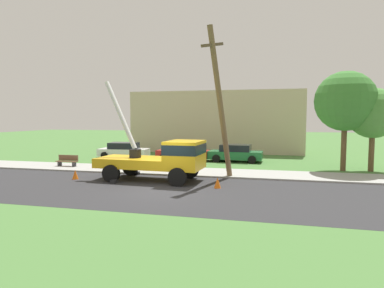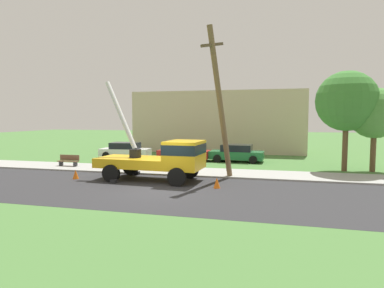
{
  "view_description": "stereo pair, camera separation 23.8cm",
  "coord_description": "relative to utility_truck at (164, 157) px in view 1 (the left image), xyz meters",
  "views": [
    {
      "loc": [
        5.39,
        -15.59,
        3.66
      ],
      "look_at": [
        0.74,
        3.71,
        2.07
      ],
      "focal_mm": 30.92,
      "sensor_mm": 36.0,
      "label": 1
    },
    {
      "loc": [
        5.62,
        -15.54,
        3.66
      ],
      "look_at": [
        0.74,
        3.71,
        2.07
      ],
      "focal_mm": 30.92,
      "sensor_mm": 36.0,
      "label": 2
    }
  ],
  "objects": [
    {
      "name": "traffic_cone_ahead",
      "position": [
        3.35,
        -1.23,
        -1.13
      ],
      "size": [
        0.36,
        0.36,
        0.56
      ],
      "primitive_type": "cone",
      "color": "orange",
      "rests_on": "ground"
    },
    {
      "name": "parked_sedan_red",
      "position": [
        -1.3,
        9.16,
        -0.7
      ],
      "size": [
        4.45,
        2.1,
        1.42
      ],
      "color": "#B21E1E",
      "rests_on": "ground"
    },
    {
      "name": "lowrise_building_backdrop",
      "position": [
        0.24,
        18.06,
        1.79
      ],
      "size": [
        18.0,
        6.0,
        6.4
      ],
      "primitive_type": "cube",
      "color": "#C6B293",
      "rests_on": "ground"
    },
    {
      "name": "parked_sedan_white",
      "position": [
        -6.85,
        9.28,
        -0.7
      ],
      "size": [
        4.52,
        2.23,
        1.42
      ],
      "color": "silver",
      "rests_on": "ground"
    },
    {
      "name": "roadside_tree_far",
      "position": [
        12.68,
        6.59,
        2.52
      ],
      "size": [
        3.38,
        3.38,
        5.64
      ],
      "color": "brown",
      "rests_on": "ground"
    },
    {
      "name": "traffic_cone_behind",
      "position": [
        -5.29,
        -0.73,
        -1.13
      ],
      "size": [
        0.36,
        0.36,
        0.56
      ],
      "primitive_type": "cone",
      "color": "orange",
      "rests_on": "ground"
    },
    {
      "name": "road_asphalt",
      "position": [
        0.64,
        -2.42,
        -1.4
      ],
      "size": [
        80.0,
        8.09,
        0.01
      ],
      "primitive_type": "cube",
      "color": "#2B2B2D",
      "rests_on": "ground"
    },
    {
      "name": "sidewalk_strip",
      "position": [
        0.64,
        3.23,
        -1.36
      ],
      "size": [
        80.0,
        3.21,
        0.1
      ],
      "primitive_type": "cube",
      "color": "#9E9E99",
      "rests_on": "ground"
    },
    {
      "name": "leaning_utility_pole",
      "position": [
        3.08,
        1.24,
        3.14
      ],
      "size": [
        1.61,
        2.53,
        8.85
      ],
      "color": "brown",
      "rests_on": "ground"
    },
    {
      "name": "park_bench",
      "position": [
        -8.55,
        3.3,
        -0.95
      ],
      "size": [
        1.6,
        0.45,
        0.9
      ],
      "color": "brown",
      "rests_on": "ground"
    },
    {
      "name": "ground_plane",
      "position": [
        0.64,
        9.58,
        -1.41
      ],
      "size": [
        120.0,
        120.0,
        0.0
      ],
      "primitive_type": "plane",
      "color": "#477538"
    },
    {
      "name": "utility_truck",
      "position": [
        0.0,
        0.0,
        0.0
      ],
      "size": [
        6.75,
        3.21,
        5.98
      ],
      "color": "gold",
      "rests_on": "ground"
    },
    {
      "name": "parked_sedan_green",
      "position": [
        3.15,
        9.4,
        -0.7
      ],
      "size": [
        4.47,
        2.14,
        1.42
      ],
      "color": "#1E6638",
      "rests_on": "ground"
    },
    {
      "name": "roadside_tree_near",
      "position": [
        10.88,
        6.42,
        3.34
      ],
      "size": [
        4.07,
        4.07,
        6.81
      ],
      "color": "brown",
      "rests_on": "ground"
    }
  ]
}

